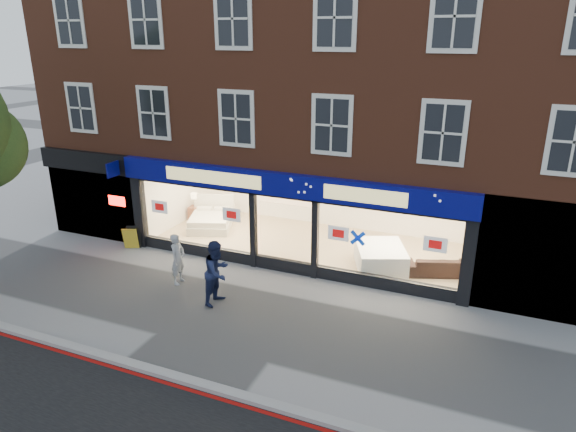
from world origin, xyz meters
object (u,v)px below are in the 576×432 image
Objects in this scene: display_bed at (211,220)px; pedestrian_blue at (217,272)px; sofa at (438,266)px; pedestrian_grey at (178,259)px; mattress_stack at (380,257)px; a_board at (132,238)px.

pedestrian_blue is (3.12, -4.88, 0.53)m from display_bed.
sofa is 1.22× the size of pedestrian_grey.
pedestrian_grey is (1.41, -4.29, 0.39)m from display_bed.
pedestrian_blue is (-3.76, -3.78, 0.47)m from mattress_stack.
a_board is 5.27m from pedestrian_blue.
display_bed is 1.25× the size of pedestrian_blue.
pedestrian_blue is at bearing 16.08° from sofa.
display_bed is 1.47× the size of pedestrian_grey.
display_bed is 8.69m from sofa.
mattress_stack is at bearing -11.52° from sofa.
sofa is 8.03m from pedestrian_grey.
pedestrian_grey reaches higher than display_bed.
a_board is at bearing -142.06° from display_bed.
mattress_stack is at bearing -11.35° from a_board.
sofa is at bearing 8.65° from mattress_stack.
sofa is at bearing -26.15° from display_bed.
display_bed is 1.21× the size of sofa.
pedestrian_blue is (1.72, -0.60, 0.14)m from pedestrian_grey.
sofa is 6.87m from pedestrian_blue.
pedestrian_grey is at bearing -92.49° from display_bed.
pedestrian_grey is (-5.48, -3.18, 0.33)m from mattress_stack.
mattress_stack reaches higher than a_board.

